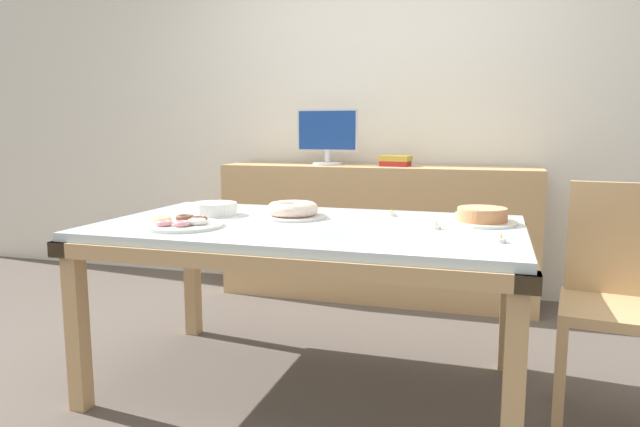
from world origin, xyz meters
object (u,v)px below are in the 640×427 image
(pastry_platter, at_px, (182,224))
(tealight_near_cakes, at_px, (501,240))
(tealight_centre, at_px, (221,203))
(tealight_right_edge, at_px, (436,227))
(chair, at_px, (620,293))
(plate_stack, at_px, (215,209))
(cake_chocolate_round, at_px, (482,217))
(tealight_near_front, at_px, (392,214))
(tealight_left_edge, at_px, (460,213))
(computer_monitor, at_px, (327,137))
(book_stack, at_px, (395,161))
(cake_golden_bundt, at_px, (293,211))

(pastry_platter, height_order, tealight_near_cakes, pastry_platter)
(tealight_centre, relative_size, tealight_right_edge, 1.00)
(chair, height_order, plate_stack, chair)
(pastry_platter, distance_m, tealight_right_edge, 1.05)
(plate_stack, distance_m, tealight_right_edge, 1.04)
(tealight_near_cakes, height_order, tealight_centre, same)
(pastry_platter, relative_size, tealight_right_edge, 8.48)
(cake_chocolate_round, relative_size, tealight_near_front, 7.43)
(tealight_left_edge, height_order, tealight_right_edge, same)
(computer_monitor, height_order, tealight_near_front, computer_monitor)
(tealight_near_cakes, distance_m, tealight_left_edge, 0.66)
(computer_monitor, xyz_separation_m, tealight_right_edge, (0.89, -1.45, -0.34))
(tealight_near_cakes, bearing_deg, book_stack, 111.70)
(chair, xyz_separation_m, tealight_right_edge, (-0.70, -0.06, 0.23))
(book_stack, distance_m, tealight_centre, 1.30)
(plate_stack, bearing_deg, book_stack, 65.55)
(tealight_right_edge, bearing_deg, tealight_near_cakes, -40.87)
(tealight_near_cakes, bearing_deg, computer_monitor, 124.24)
(tealight_centre, bearing_deg, cake_golden_bundt, -29.83)
(tealight_near_cakes, height_order, tealight_near_front, same)
(book_stack, relative_size, tealight_right_edge, 5.26)
(computer_monitor, height_order, cake_chocolate_round, computer_monitor)
(computer_monitor, bearing_deg, book_stack, 0.17)
(plate_stack, distance_m, tealight_near_cakes, 1.32)
(plate_stack, height_order, tealight_near_front, plate_stack)
(pastry_platter, bearing_deg, cake_chocolate_round, 20.48)
(tealight_centre, height_order, tealight_right_edge, same)
(plate_stack, bearing_deg, pastry_platter, -85.77)
(pastry_platter, bearing_deg, cake_golden_bundt, 46.03)
(cake_golden_bundt, relative_size, tealight_near_cakes, 7.78)
(computer_monitor, height_order, tealight_near_cakes, computer_monitor)
(book_stack, relative_size, tealight_near_front, 5.26)
(tealight_right_edge, height_order, tealight_near_front, same)
(chair, height_order, book_stack, book_stack)
(computer_monitor, height_order, tealight_centre, computer_monitor)
(pastry_platter, xyz_separation_m, tealight_right_edge, (1.02, 0.25, -0.00))
(cake_golden_bundt, height_order, tealight_left_edge, cake_golden_bundt)
(chair, bearing_deg, tealight_right_edge, -175.13)
(tealight_left_edge, distance_m, tealight_right_edge, 0.43)
(cake_golden_bundt, bearing_deg, computer_monitor, 99.67)
(chair, relative_size, pastry_platter, 2.77)
(chair, xyz_separation_m, tealight_left_edge, (-0.63, 0.36, 0.23))
(pastry_platter, bearing_deg, tealight_centre, 103.53)
(chair, height_order, tealight_left_edge, chair)
(computer_monitor, distance_m, cake_golden_bundt, 1.39)
(cake_golden_bundt, bearing_deg, pastry_platter, -133.97)
(tealight_near_front, bearing_deg, tealight_centre, 173.49)
(book_stack, height_order, tealight_right_edge, book_stack)
(plate_stack, distance_m, tealight_centre, 0.35)
(tealight_centre, bearing_deg, chair, -10.69)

